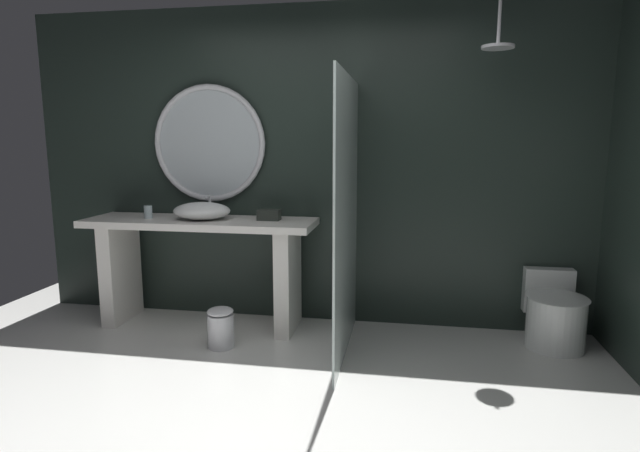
# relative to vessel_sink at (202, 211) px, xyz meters

# --- Properties ---
(ground_plane) EXTENTS (5.76, 5.76, 0.00)m
(ground_plane) POSITION_rel_vessel_sink_xyz_m (0.81, -1.55, -0.96)
(ground_plane) COLOR silver
(back_wall_panel) EXTENTS (4.80, 0.10, 2.60)m
(back_wall_panel) POSITION_rel_vessel_sink_xyz_m (0.81, 0.35, 0.34)
(back_wall_panel) COLOR #1E2823
(back_wall_panel) RESTS_ON ground_plane
(vanity_counter) EXTENTS (1.88, 0.55, 0.89)m
(vanity_counter) POSITION_rel_vessel_sink_xyz_m (-0.02, 0.00, -0.37)
(vanity_counter) COLOR silver
(vanity_counter) RESTS_ON ground_plane
(vessel_sink) EXTENTS (0.46, 0.38, 0.18)m
(vessel_sink) POSITION_rel_vessel_sink_xyz_m (0.00, 0.00, 0.00)
(vessel_sink) COLOR white
(vessel_sink) RESTS_ON vanity_counter
(tumbler_cup) EXTENTS (0.07, 0.07, 0.11)m
(tumbler_cup) POSITION_rel_vessel_sink_xyz_m (-0.46, -0.02, -0.02)
(tumbler_cup) COLOR silver
(tumbler_cup) RESTS_ON vanity_counter
(tissue_box) EXTENTS (0.18, 0.11, 0.08)m
(tissue_box) POSITION_rel_vessel_sink_xyz_m (0.55, 0.05, -0.03)
(tissue_box) COLOR #282D28
(tissue_box) RESTS_ON vanity_counter
(round_wall_mirror) EXTENTS (0.98, 0.05, 0.98)m
(round_wall_mirror) POSITION_rel_vessel_sink_xyz_m (-0.02, 0.26, 0.54)
(round_wall_mirror) COLOR silver
(shower_glass_panel) EXTENTS (0.02, 1.25, 1.97)m
(shower_glass_panel) POSITION_rel_vessel_sink_xyz_m (1.22, -0.32, 0.02)
(shower_glass_panel) COLOR silver
(shower_glass_panel) RESTS_ON ground_plane
(rain_shower_head) EXTENTS (0.22, 0.22, 0.35)m
(rain_shower_head) POSITION_rel_vessel_sink_xyz_m (2.22, -0.04, 1.23)
(rain_shower_head) COLOR silver
(toilet) EXTENTS (0.44, 0.59, 0.54)m
(toilet) POSITION_rel_vessel_sink_xyz_m (2.74, 0.04, -0.73)
(toilet) COLOR white
(toilet) RESTS_ON ground_plane
(waste_bin) EXTENTS (0.19, 0.19, 0.31)m
(waste_bin) POSITION_rel_vessel_sink_xyz_m (0.29, -0.43, -0.81)
(waste_bin) COLOR silver
(waste_bin) RESTS_ON ground_plane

